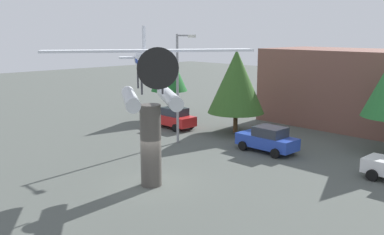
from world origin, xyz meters
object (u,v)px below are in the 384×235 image
(car_near_red, at_px, (173,118))
(storefront_building, at_px, (352,88))
(floatplane_monument, at_px, (150,72))
(tree_east, at_px, (236,81))
(tree_west, at_px, (169,71))
(car_mid_blue, at_px, (268,139))
(display_pedestal, at_px, (151,146))
(streetlight_primary, at_px, (179,81))

(car_near_red, bearing_deg, storefront_building, -129.91)
(floatplane_monument, distance_m, tree_east, 13.78)
(storefront_building, relative_size, tree_west, 2.27)
(car_near_red, distance_m, tree_east, 6.33)
(car_mid_blue, xyz_separation_m, storefront_building, (-0.26, 12.22, 2.39))
(display_pedestal, relative_size, floatplane_monument, 0.46)
(tree_west, bearing_deg, streetlight_primary, -36.62)
(floatplane_monument, relative_size, tree_east, 1.40)
(car_mid_blue, xyz_separation_m, tree_east, (-5.27, 2.84, 3.28))
(car_mid_blue, height_order, tree_west, tree_west)
(display_pedestal, height_order, storefront_building, storefront_building)
(display_pedestal, bearing_deg, car_mid_blue, 88.04)
(streetlight_primary, distance_m, storefront_building, 15.94)
(display_pedestal, bearing_deg, tree_east, 111.35)
(car_near_red, relative_size, storefront_building, 0.29)
(display_pedestal, xyz_separation_m, streetlight_primary, (-5.65, 7.18, 2.40))
(car_mid_blue, relative_size, tree_west, 0.66)
(display_pedestal, xyz_separation_m, car_mid_blue, (0.33, 9.78, -1.29))
(floatplane_monument, height_order, tree_west, floatplane_monument)
(car_near_red, distance_m, tree_west, 5.70)
(car_mid_blue, distance_m, streetlight_primary, 7.50)
(display_pedestal, distance_m, storefront_building, 22.03)
(car_near_red, relative_size, tree_east, 0.63)
(tree_east, bearing_deg, car_near_red, -153.59)
(storefront_building, height_order, tree_east, tree_east)
(display_pedestal, height_order, tree_east, tree_east)
(floatplane_monument, relative_size, car_mid_blue, 2.23)
(streetlight_primary, distance_m, tree_west, 9.58)
(streetlight_primary, xyz_separation_m, tree_west, (-7.69, 5.71, -0.13))
(display_pedestal, bearing_deg, floatplane_monument, -32.70)
(car_near_red, xyz_separation_m, tree_east, (4.85, 2.41, 3.28))
(tree_west, bearing_deg, storefront_building, 34.16)
(streetlight_primary, relative_size, tree_west, 1.24)
(streetlight_primary, height_order, tree_west, streetlight_primary)
(floatplane_monument, bearing_deg, tree_west, 168.75)
(tree_west, bearing_deg, tree_east, -1.88)
(car_near_red, distance_m, storefront_building, 15.55)
(car_near_red, distance_m, car_mid_blue, 10.13)
(storefront_building, bearing_deg, tree_west, -145.84)
(car_mid_blue, distance_m, tree_east, 6.83)
(display_pedestal, distance_m, tree_west, 18.69)
(storefront_building, bearing_deg, car_near_red, -129.91)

